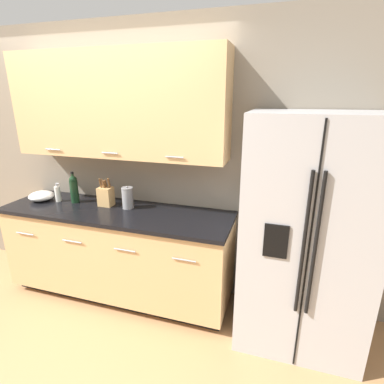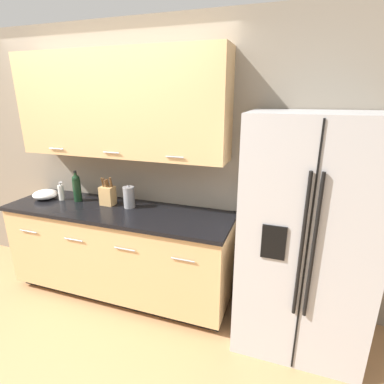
# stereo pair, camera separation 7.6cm
# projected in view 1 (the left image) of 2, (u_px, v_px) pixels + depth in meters

# --- Properties ---
(ground_plane) EXTENTS (14.00, 14.00, 0.00)m
(ground_plane) POSITION_uv_depth(u_px,v_px,m) (36.00, 360.00, 2.30)
(ground_plane) COLOR #B27F51
(wall_back) EXTENTS (10.00, 0.39, 2.60)m
(wall_back) POSITION_uv_depth(u_px,v_px,m) (113.00, 145.00, 2.94)
(wall_back) COLOR gray
(wall_back) RESTS_ON ground_plane
(counter_unit) EXTENTS (2.22, 0.64, 0.92)m
(counter_unit) POSITION_uv_depth(u_px,v_px,m) (119.00, 252.00, 2.96)
(counter_unit) COLOR black
(counter_unit) RESTS_ON ground_plane
(refrigerator) EXTENTS (0.94, 0.74, 1.84)m
(refrigerator) POSITION_uv_depth(u_px,v_px,m) (305.00, 235.00, 2.30)
(refrigerator) COLOR #B2B2B5
(refrigerator) RESTS_ON ground_plane
(knife_block) EXTENTS (0.13, 0.11, 0.28)m
(knife_block) POSITION_uv_depth(u_px,v_px,m) (106.00, 196.00, 2.90)
(knife_block) COLOR tan
(knife_block) RESTS_ON counter_unit
(wine_bottle) EXTENTS (0.08, 0.08, 0.32)m
(wine_bottle) POSITION_uv_depth(u_px,v_px,m) (74.00, 188.00, 2.98)
(wine_bottle) COLOR black
(wine_bottle) RESTS_ON counter_unit
(soap_dispenser) EXTENTS (0.06, 0.06, 0.20)m
(soap_dispenser) POSITION_uv_depth(u_px,v_px,m) (58.00, 194.00, 3.02)
(soap_dispenser) COLOR silver
(soap_dispenser) RESTS_ON counter_unit
(steel_canister) EXTENTS (0.11, 0.11, 0.22)m
(steel_canister) POSITION_uv_depth(u_px,v_px,m) (128.00, 198.00, 2.83)
(steel_canister) COLOR gray
(steel_canister) RESTS_ON counter_unit
(mixing_bowl) EXTENTS (0.24, 0.24, 0.09)m
(mixing_bowl) POSITION_uv_depth(u_px,v_px,m) (41.00, 196.00, 3.06)
(mixing_bowl) COLOR white
(mixing_bowl) RESTS_ON counter_unit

